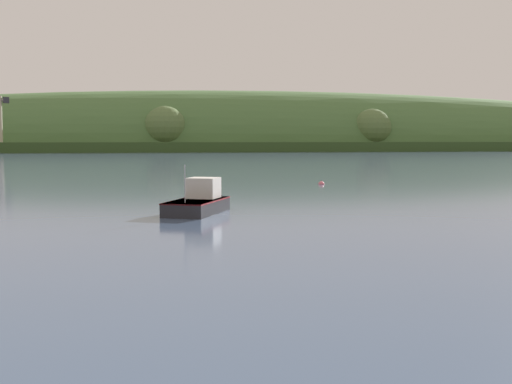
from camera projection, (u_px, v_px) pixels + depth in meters
far_shoreline_hill at (243, 149)px, 247.28m from camera, size 517.21×84.42×42.95m
fishing_boat_moored at (200, 206)px, 41.10m from camera, size 4.45×6.48×3.91m
mooring_buoy_off_fishing_boat at (321, 184)px, 65.79m from camera, size 0.59×0.59×0.67m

